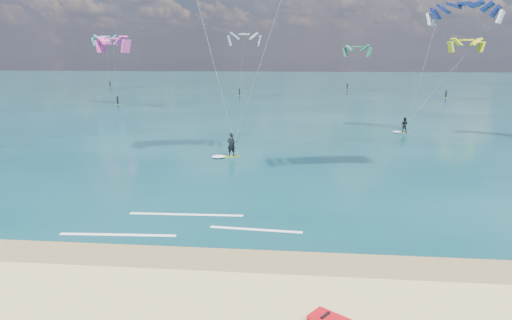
{
  "coord_description": "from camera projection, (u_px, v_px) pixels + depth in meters",
  "views": [
    {
      "loc": [
        5.4,
        -14.82,
        8.58
      ],
      "look_at": [
        3.17,
        8.0,
        3.19
      ],
      "focal_mm": 32.0,
      "sensor_mm": 36.0,
      "label": 1
    }
  ],
  "objects": [
    {
      "name": "ground",
      "position": [
        256.0,
        125.0,
        55.59
      ],
      "size": [
        320.0,
        320.0,
        0.0
      ],
      "primitive_type": "plane",
      "color": "tan",
      "rests_on": "ground"
    },
    {
      "name": "wet_sand_strip",
      "position": [
        172.0,
        256.0,
        19.74
      ],
      "size": [
        320.0,
        2.4,
        0.01
      ],
      "primitive_type": "cube",
      "color": "olive",
      "rests_on": "ground"
    },
    {
      "name": "sea",
      "position": [
        280.0,
        87.0,
        117.6
      ],
      "size": [
        320.0,
        200.0,
        0.04
      ],
      "primitive_type": "cube",
      "color": "#093236",
      "rests_on": "ground"
    },
    {
      "name": "kitesurfer_main",
      "position": [
        235.0,
        46.0,
        33.47
      ],
      "size": [
        8.86,
        8.09,
        17.18
      ],
      "rotation": [
        0.0,
        0.0,
        0.42
      ],
      "color": "#B2EE1C",
      "rests_on": "sea"
    },
    {
      "name": "kitesurfer_far",
      "position": [
        435.0,
        64.0,
        46.45
      ],
      "size": [
        9.63,
        7.11,
        14.47
      ],
      "rotation": [
        0.0,
        0.0,
        0.08
      ],
      "color": "#B68C1B",
      "rests_on": "sea"
    },
    {
      "name": "shoreline_foam",
      "position": [
        183.0,
        225.0,
        23.19
      ],
      "size": [
        11.73,
        3.61,
        0.01
      ],
      "color": "white",
      "rests_on": "ground"
    },
    {
      "name": "distant_kites",
      "position": [
        249.0,
        68.0,
        92.72
      ],
      "size": [
        83.48,
        42.53,
        12.53
      ],
      "color": "#2C7951",
      "rests_on": "ground"
    }
  ]
}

